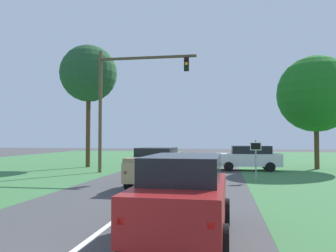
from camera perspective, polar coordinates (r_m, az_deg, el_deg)
name	(u,v)px	position (r m, az deg, el deg)	size (l,w,h in m)	color
ground_plane	(151,194)	(14.59, -2.97, -11.42)	(120.00, 120.00, 0.00)	#424244
red_suv_near	(183,194)	(8.21, 2.59, -11.54)	(2.25, 4.49, 1.95)	maroon
pickup_truck_lead	(157,166)	(16.58, -1.84, -6.88)	(2.41, 5.11, 1.90)	tan
traffic_light	(123,93)	(23.30, -7.70, 5.62)	(6.82, 0.40, 8.45)	brown
keep_moving_sign	(256,155)	(19.02, 14.73, -4.75)	(0.60, 0.09, 2.27)	gray
oak_tree_right	(316,94)	(28.23, 23.89, 5.01)	(5.86, 5.86, 8.70)	#4C351E
crossing_suv_far	(249,157)	(25.36, 13.58, -5.23)	(4.71, 2.24, 1.80)	silver
extra_tree_1	(89,74)	(28.63, -13.37, 8.63)	(4.66, 4.66, 10.02)	#4C351E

